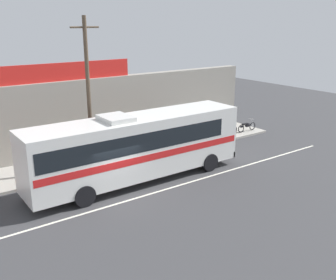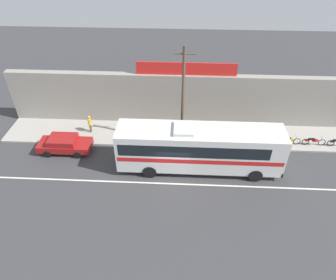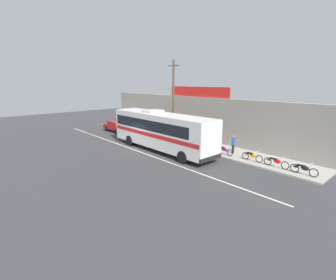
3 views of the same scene
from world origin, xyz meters
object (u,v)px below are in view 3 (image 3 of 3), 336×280
at_px(parked_car, 117,126).
at_px(pedestrian_far_left, 233,143).
at_px(intercity_bus, 160,129).
at_px(motorcycle_purple, 223,150).
at_px(motorcycle_green, 304,169).
at_px(motorcycle_blue, 252,156).
at_px(utility_pole, 173,101).
at_px(pedestrian_far_right, 139,123).
at_px(motorcycle_orange, 276,162).

height_order(parked_car, pedestrian_far_left, pedestrian_far_left).
xyz_separation_m(intercity_bus, motorcycle_purple, (5.12, 2.99, -1.50)).
xyz_separation_m(intercity_bus, motorcycle_green, (11.79, 3.10, -1.50)).
relative_size(motorcycle_green, motorcycle_blue, 1.02).
xyz_separation_m(utility_pole, pedestrian_far_right, (-8.07, 1.29, -3.42)).
relative_size(motorcycle_green, motorcycle_orange, 0.95).
xyz_separation_m(motorcycle_green, motorcycle_purple, (-6.67, -0.11, 0.00)).
relative_size(utility_pole, motorcycle_blue, 4.62).
xyz_separation_m(parked_car, motorcycle_green, (22.57, 1.61, -0.17)).
bearing_deg(intercity_bus, parked_car, 172.13).
xyz_separation_m(motorcycle_purple, motorcycle_blue, (2.68, 0.20, 0.00)).
xyz_separation_m(parked_car, utility_pole, (9.53, 1.33, 3.78)).
xyz_separation_m(motorcycle_green, pedestrian_far_right, (-21.12, 1.01, 0.53)).
bearing_deg(pedestrian_far_left, parked_car, -171.49).
distance_m(motorcycle_orange, motorcycle_blue, 1.99).
relative_size(motorcycle_purple, pedestrian_far_right, 1.17).
xyz_separation_m(utility_pole, motorcycle_purple, (6.38, 0.17, -3.95)).
bearing_deg(utility_pole, motorcycle_purple, 1.56).
relative_size(parked_car, motorcycle_blue, 2.31).
bearing_deg(intercity_bus, pedestrian_far_right, 156.20).
height_order(motorcycle_purple, pedestrian_far_right, pedestrian_far_right).
relative_size(motorcycle_orange, motorcycle_blue, 1.07).
height_order(utility_pole, motorcycle_green, utility_pole).
bearing_deg(utility_pole, parked_car, -172.07).
distance_m(parked_car, utility_pole, 10.33).
bearing_deg(utility_pole, motorcycle_orange, 1.82).
relative_size(intercity_bus, motorcycle_orange, 6.17).
distance_m(parked_car, pedestrian_far_right, 3.02).
height_order(parked_car, motorcycle_purple, parked_car).
bearing_deg(motorcycle_orange, motorcycle_purple, -177.83).
bearing_deg(parked_car, utility_pole, 7.93).
height_order(motorcycle_orange, motorcycle_purple, same).
bearing_deg(parked_car, motorcycle_blue, 5.22).
relative_size(parked_car, motorcycle_purple, 2.20).
bearing_deg(motorcycle_green, motorcycle_purple, -179.07).
bearing_deg(motorcycle_green, parked_car, -175.92).
distance_m(motorcycle_purple, pedestrian_far_right, 14.50).
xyz_separation_m(utility_pole, motorcycle_orange, (11.05, 0.35, -3.95)).
bearing_deg(pedestrian_far_left, motorcycle_green, -7.46).
relative_size(utility_pole, motorcycle_purple, 4.40).
xyz_separation_m(parked_car, motorcycle_purple, (15.91, 1.50, -0.17)).
distance_m(motorcycle_green, motorcycle_blue, 3.99).
bearing_deg(utility_pole, intercity_bus, -65.98).
bearing_deg(utility_pole, pedestrian_far_right, 170.89).
bearing_deg(motorcycle_orange, motorcycle_green, -1.98).
bearing_deg(motorcycle_blue, parked_car, -174.78).
xyz_separation_m(intercity_bus, pedestrian_far_right, (-9.33, 4.11, -0.97)).
relative_size(parked_car, motorcycle_green, 2.27).
height_order(parked_car, pedestrian_far_right, pedestrian_far_right).
height_order(motorcycle_purple, motorcycle_blue, same).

